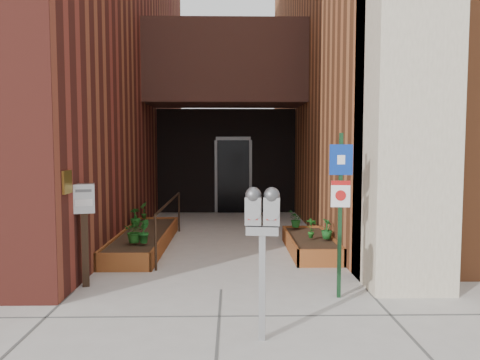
{
  "coord_description": "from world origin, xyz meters",
  "views": [
    {
      "loc": [
        0.14,
        -6.27,
        1.99
      ],
      "look_at": [
        0.29,
        1.8,
        1.37
      ],
      "focal_mm": 35.0,
      "sensor_mm": 36.0,
      "label": 1
    }
  ],
  "objects": [
    {
      "name": "ground",
      "position": [
        0.0,
        0.0,
        0.0
      ],
      "size": [
        80.0,
        80.0,
        0.0
      ],
      "primitive_type": "plane",
      "color": "#9E9991",
      "rests_on": "ground"
    },
    {
      "name": "architecture",
      "position": [
        -0.18,
        6.89,
        4.98
      ],
      "size": [
        20.0,
        14.6,
        10.0
      ],
      "color": "maroon",
      "rests_on": "ground"
    },
    {
      "name": "planter_left",
      "position": [
        -1.55,
        2.7,
        0.13
      ],
      "size": [
        0.9,
        3.6,
        0.3
      ],
      "color": "brown",
      "rests_on": "ground"
    },
    {
      "name": "planter_right",
      "position": [
        1.6,
        2.2,
        0.13
      ],
      "size": [
        0.8,
        2.2,
        0.3
      ],
      "color": "brown",
      "rests_on": "ground"
    },
    {
      "name": "handrail",
      "position": [
        -1.05,
        2.65,
        0.75
      ],
      "size": [
        0.04,
        3.34,
        0.9
      ],
      "color": "black",
      "rests_on": "ground"
    },
    {
      "name": "parking_meter",
      "position": [
        0.45,
        -1.64,
        1.21
      ],
      "size": [
        0.36,
        0.18,
        1.57
      ],
      "color": "#9A9A9C",
      "rests_on": "ground"
    },
    {
      "name": "sign_post",
      "position": [
        1.54,
        -0.36,
        1.31
      ],
      "size": [
        0.29,
        0.08,
        2.13
      ],
      "color": "#12331A",
      "rests_on": "ground"
    },
    {
      "name": "payment_dropbox",
      "position": [
        -1.9,
        0.2,
        1.04
      ],
      "size": [
        0.33,
        0.28,
        1.44
      ],
      "color": "black",
      "rests_on": "ground"
    },
    {
      "name": "shrub_left_a",
      "position": [
        -1.51,
        1.69,
        0.5
      ],
      "size": [
        0.44,
        0.44,
        0.4
      ],
      "primitive_type": "imported",
      "rotation": [
        0.0,
        0.0,
        0.23
      ],
      "color": "#1B5418",
      "rests_on": "planter_left"
    },
    {
      "name": "shrub_left_b",
      "position": [
        -1.36,
        1.66,
        0.5
      ],
      "size": [
        0.27,
        0.27,
        0.4
      ],
      "primitive_type": "imported",
      "rotation": [
        0.0,
        0.0,
        1.82
      ],
      "color": "#1A5B1D",
      "rests_on": "planter_left"
    },
    {
      "name": "shrub_left_c",
      "position": [
        -1.85,
        3.37,
        0.48
      ],
      "size": [
        0.27,
        0.27,
        0.37
      ],
      "primitive_type": "imported",
      "rotation": [
        0.0,
        0.0,
        3.56
      ],
      "color": "#195819",
      "rests_on": "planter_left"
    },
    {
      "name": "shrub_left_d",
      "position": [
        -1.85,
        4.3,
        0.49
      ],
      "size": [
        0.27,
        0.27,
        0.38
      ],
      "primitive_type": "imported",
      "rotation": [
        0.0,
        0.0,
        5.28
      ],
      "color": "#1E5518",
      "rests_on": "planter_left"
    },
    {
      "name": "shrub_right_a",
      "position": [
        1.85,
        1.95,
        0.48
      ],
      "size": [
        0.27,
        0.27,
        0.36
      ],
      "primitive_type": "imported",
      "rotation": [
        0.0,
        0.0,
        1.15
      ],
      "color": "#17511C",
      "rests_on": "planter_right"
    },
    {
      "name": "shrub_right_b",
      "position": [
        1.59,
        2.03,
        0.48
      ],
      "size": [
        0.26,
        0.26,
        0.37
      ],
      "primitive_type": "imported",
      "rotation": [
        0.0,
        0.0,
        2.64
      ],
      "color": "#1C5E1A",
      "rests_on": "planter_right"
    },
    {
      "name": "shrub_right_c",
      "position": [
        1.45,
        3.1,
        0.47
      ],
      "size": [
        0.41,
        0.41,
        0.34
      ],
      "primitive_type": "imported",
      "rotation": [
        0.0,
        0.0,
        4.23
      ],
      "color": "#1B5F20",
      "rests_on": "planter_right"
    }
  ]
}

